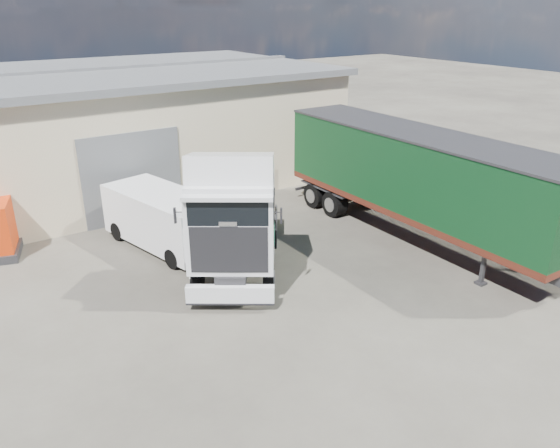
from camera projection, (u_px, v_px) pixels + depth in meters
ground at (331, 313)px, 15.54m from camera, size 120.00×120.00×0.00m
brick_boundary_wall at (442, 162)px, 25.64m from camera, size 0.35×26.00×2.50m
tractor_unit at (235, 224)px, 16.90m from camera, size 5.66×6.67×4.38m
box_trailer at (416, 175)px, 19.67m from camera, size 2.69×12.04×3.99m
panel_van at (167, 220)px, 19.32m from camera, size 3.02×5.23×2.01m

